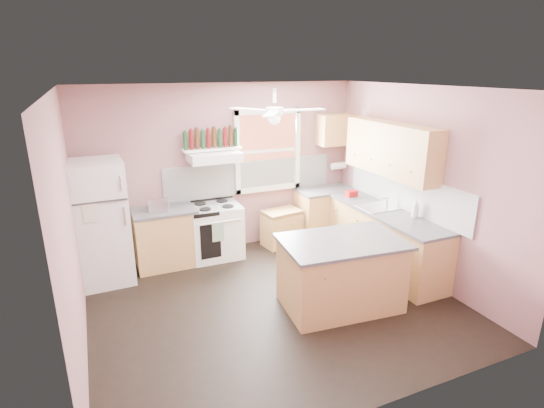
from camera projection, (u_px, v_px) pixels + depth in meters
name	position (u px, v px, depth m)	size (l,w,h in m)	color
floor	(274.00, 303.00, 5.51)	(4.50, 4.50, 0.00)	black
ceiling	(275.00, 88.00, 4.68)	(4.50, 4.50, 0.00)	white
wall_back	(224.00, 169.00, 6.86)	(4.50, 0.05, 2.70)	#8A5C5E
wall_right	(422.00, 184.00, 5.96)	(0.05, 4.00, 2.70)	#8A5C5E
wall_left	(66.00, 232.00, 4.23)	(0.05, 4.00, 2.70)	#8A5C5E
backsplash_back	(251.00, 177.00, 7.05)	(2.90, 0.03, 0.55)	white
backsplash_right	(404.00, 191.00, 6.26)	(0.03, 2.60, 0.55)	white
window_view	(267.00, 151.00, 7.03)	(1.00, 0.02, 1.20)	brown
window_frame	(268.00, 151.00, 7.01)	(1.16, 0.07, 1.36)	white
refrigerator	(100.00, 223.00, 5.84)	(0.74, 0.72, 1.75)	white
base_cabinet_left	(166.00, 239.00, 6.46)	(0.90, 0.60, 0.86)	#B9854D
counter_left	(163.00, 211.00, 6.32)	(0.92, 0.62, 0.04)	#48474A
toaster	(159.00, 205.00, 6.21)	(0.28, 0.16, 0.18)	silver
stove	(215.00, 231.00, 6.76)	(0.80, 0.64, 0.86)	white
range_hood	(214.00, 157.00, 6.45)	(0.78, 0.50, 0.14)	white
bottle_shelf	(212.00, 149.00, 6.53)	(0.90, 0.26, 0.03)	white
cart	(282.00, 228.00, 7.23)	(0.62, 0.41, 0.62)	#B9854D
base_cabinet_corner	(326.00, 214.00, 7.53)	(1.00, 0.60, 0.86)	#B9854D
base_cabinet_right	(384.00, 241.00, 6.38)	(0.60, 2.20, 0.86)	#B9854D
counter_corner	(327.00, 190.00, 7.39)	(1.02, 0.62, 0.04)	#48474A
counter_right	(386.00, 213.00, 6.24)	(0.62, 2.22, 0.04)	#48474A
sink	(378.00, 208.00, 6.41)	(0.55, 0.45, 0.03)	silver
faucet	(387.00, 202.00, 6.45)	(0.03, 0.03, 0.14)	silver
upper_cabinet_right	(391.00, 149.00, 6.19)	(0.33, 1.80, 0.76)	#B9854D
upper_cabinet_corner	(335.00, 130.00, 7.27)	(0.60, 0.33, 0.52)	#B9854D
paper_towel	(338.00, 166.00, 7.54)	(0.12, 0.12, 0.26)	white
island	(341.00, 275.00, 5.34)	(1.41, 0.89, 0.86)	#B9854D
island_top	(343.00, 242.00, 5.20)	(1.49, 0.98, 0.04)	#48474A
ceiling_fan_hub	(275.00, 111.00, 4.76)	(0.20, 0.20, 0.08)	white
soap_bottle	(416.00, 209.00, 5.93)	(0.10, 0.10, 0.27)	silver
red_caddy	(351.00, 193.00, 6.94)	(0.18, 0.12, 0.10)	#A20D0F
wine_bottles	(211.00, 139.00, 6.48)	(0.86, 0.06, 0.31)	#143819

